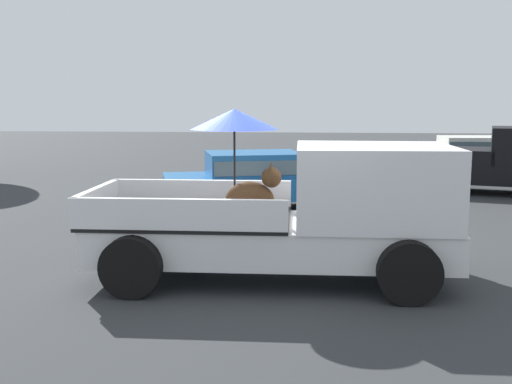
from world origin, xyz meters
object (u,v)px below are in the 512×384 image
at_px(pickup_truck_red, 489,161).
at_px(parked_sedan_far, 256,178).
at_px(pickup_truck_main, 305,211).
at_px(parked_sedan_near, 472,154).

bearing_deg(pickup_truck_red, parked_sedan_far, -137.47).
bearing_deg(pickup_truck_main, parked_sedan_far, 101.27).
relative_size(pickup_truck_main, parked_sedan_far, 1.10).
bearing_deg(pickup_truck_main, parked_sedan_near, 65.39).
distance_m(pickup_truck_main, parked_sedan_far, 5.64).
height_order(pickup_truck_red, parked_sedan_near, pickup_truck_red).
xyz_separation_m(pickup_truck_main, parked_sedan_near, (5.37, 12.29, -0.23)).
height_order(pickup_truck_main, parked_sedan_far, pickup_truck_main).
distance_m(pickup_truck_red, parked_sedan_near, 3.69).
xyz_separation_m(parked_sedan_near, parked_sedan_far, (-6.57, -6.78, 0.00)).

